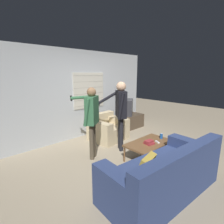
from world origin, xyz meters
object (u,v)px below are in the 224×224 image
at_px(tv, 129,107).
at_px(spare_remote, 157,142).
at_px(person_left_standing, 91,115).
at_px(soda_can, 161,136).
at_px(armchair_beige, 107,129).
at_px(couch_blue, 164,175).
at_px(book_stack, 149,142).
at_px(person_right_standing, 121,107).
at_px(coffee_table, 149,144).

height_order(tv, spare_remote, tv).
distance_m(person_left_standing, soda_can, 1.72).
xyz_separation_m(armchair_beige, person_left_standing, (-1.03, -0.64, 0.71)).
xyz_separation_m(couch_blue, spare_remote, (0.94, 0.73, 0.08)).
bearing_deg(book_stack, person_right_standing, 93.09).
xyz_separation_m(book_stack, soda_can, (0.49, -0.00, 0.03)).
height_order(coffee_table, spare_remote, spare_remote).
bearing_deg(book_stack, armchair_beige, 82.97).
relative_size(book_stack, spare_remote, 1.56).
relative_size(armchair_beige, person_right_standing, 0.59).
distance_m(couch_blue, spare_remote, 1.19).
xyz_separation_m(couch_blue, book_stack, (0.73, 0.81, 0.10)).
xyz_separation_m(couch_blue, tv, (2.23, 2.70, 0.42)).
height_order(person_left_standing, person_right_standing, person_right_standing).
xyz_separation_m(coffee_table, spare_remote, (0.13, -0.13, 0.05)).
bearing_deg(person_left_standing, soda_can, -70.50).
bearing_deg(coffee_table, person_right_standing, 98.58).
relative_size(armchair_beige, book_stack, 4.81).
bearing_deg(couch_blue, armchair_beige, 73.68).
xyz_separation_m(tv, book_stack, (-1.50, -1.89, -0.32)).
bearing_deg(couch_blue, spare_remote, 42.74).
bearing_deg(tv, armchair_beige, -24.34).
bearing_deg(person_left_standing, coffee_table, -79.51).
xyz_separation_m(tv, spare_remote, (-1.30, -1.97, -0.34)).
bearing_deg(coffee_table, couch_blue, -133.06).
height_order(couch_blue, book_stack, couch_blue).
relative_size(couch_blue, soda_can, 16.85).
bearing_deg(soda_can, book_stack, 179.83).
xyz_separation_m(armchair_beige, soda_can, (0.29, -1.59, 0.14)).
height_order(couch_blue, soda_can, couch_blue).
distance_m(person_right_standing, spare_remote, 1.17).
xyz_separation_m(armchair_beige, spare_remote, (0.01, -1.67, 0.09)).
bearing_deg(couch_blue, soda_can, 38.31).
xyz_separation_m(couch_blue, coffee_table, (0.80, 0.86, 0.03)).
distance_m(coffee_table, person_left_standing, 1.43).
height_order(book_stack, spare_remote, book_stack).
bearing_deg(soda_can, spare_remote, -164.75).
bearing_deg(spare_remote, book_stack, -175.71).
xyz_separation_m(person_right_standing, book_stack, (0.04, -0.83, -0.67)).
height_order(person_right_standing, book_stack, person_right_standing).
bearing_deg(couch_blue, coffee_table, 51.76).
bearing_deg(person_left_standing, couch_blue, -121.41).
distance_m(tv, spare_remote, 2.38).
relative_size(couch_blue, person_right_standing, 1.25).
bearing_deg(tv, spare_remote, 19.22).
bearing_deg(armchair_beige, soda_can, 96.02).
height_order(tv, person_left_standing, person_left_standing).
relative_size(couch_blue, person_left_standing, 1.32).
xyz_separation_m(coffee_table, soda_can, (0.41, -0.05, 0.10)).
height_order(coffee_table, person_left_standing, person_left_standing).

